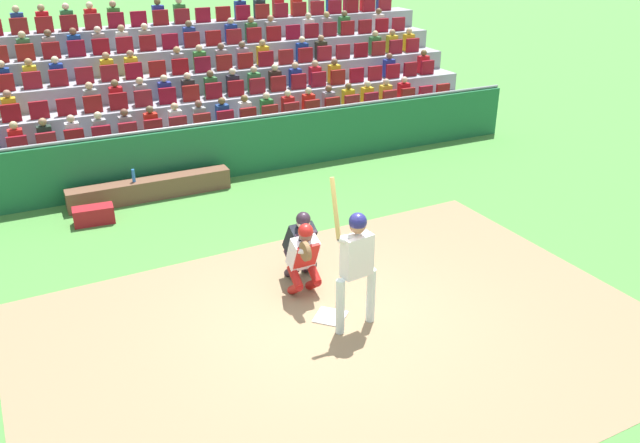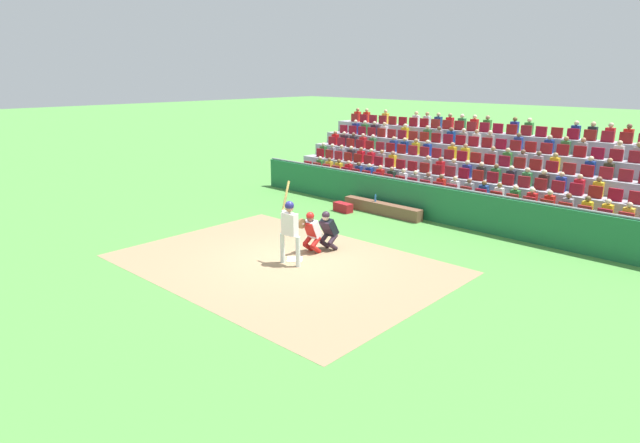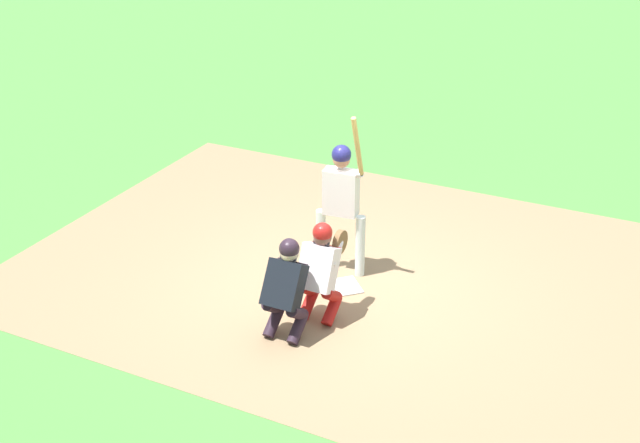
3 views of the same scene
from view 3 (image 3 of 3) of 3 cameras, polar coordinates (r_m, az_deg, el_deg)
The scene contains 6 objects.
ground_plane at distance 10.74m, azimuth 1.58°, elevation -4.65°, with size 160.00×160.00×0.00m, color #4B8B3D.
infield_dirt_patch at distance 11.13m, azimuth 2.72°, elevation -3.45°, with size 9.05×6.43×0.01m, color #947756.
home_plate_marker at distance 10.74m, azimuth 1.58°, elevation -4.57°, with size 0.44×0.44×0.02m, color white.
batter_at_plate at distance 10.58m, azimuth 1.52°, elevation 1.87°, with size 0.70×0.42×2.32m.
catcher_crouching at distance 9.77m, azimuth 0.10°, elevation -3.18°, with size 0.47×0.72×1.29m.
home_plate_umpire at distance 9.46m, azimuth -2.40°, elevation -4.48°, with size 0.47×0.51×1.26m.
Camera 3 is at (4.02, -8.28, 5.54)m, focal length 45.80 mm.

